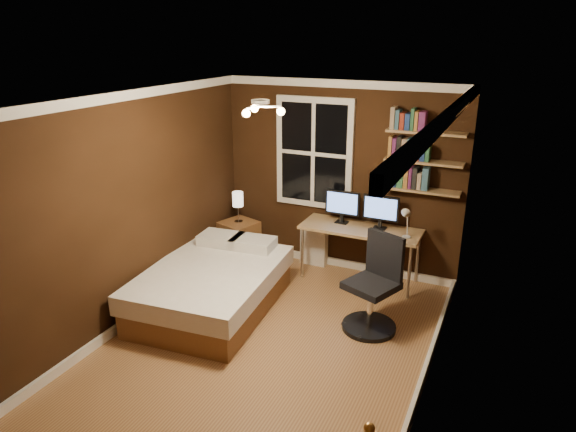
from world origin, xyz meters
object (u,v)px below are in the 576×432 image
at_px(bed, 213,286).
at_px(radiator, 314,245).
at_px(desk, 360,232).
at_px(nightstand, 239,241).
at_px(monitor_right, 381,212).
at_px(bedside_lamp, 238,207).
at_px(monitor_left, 342,207).
at_px(desk_lamp, 406,223).
at_px(office_chair, 374,293).

distance_m(bed, radiator, 1.73).
relative_size(bed, desk, 1.32).
xyz_separation_m(nightstand, monitor_right, (1.95, 0.16, 0.65)).
relative_size(bed, radiator, 3.64).
bearing_deg(bedside_lamp, monitor_left, 6.39).
relative_size(desk, monitor_right, 3.34).
bearing_deg(nightstand, desk_lamp, 16.06).
distance_m(desk, monitor_left, 0.40).
relative_size(monitor_right, desk_lamp, 1.03).
xyz_separation_m(radiator, monitor_right, (0.93, -0.12, 0.66)).
bearing_deg(nightstand, monitor_right, 23.09).
bearing_deg(desk, nightstand, -177.13).
bearing_deg(desk, office_chair, -65.44).
bearing_deg(monitor_left, radiator, 163.86).
distance_m(desk_lamp, office_chair, 1.03).
height_order(monitor_left, monitor_right, same).
distance_m(monitor_left, monitor_right, 0.50).
height_order(nightstand, office_chair, office_chair).
bearing_deg(bedside_lamp, bed, -73.12).
bearing_deg(desk_lamp, bed, -147.28).
bearing_deg(monitor_right, bed, -136.08).
xyz_separation_m(bed, nightstand, (-0.40, 1.33, 0.01)).
bearing_deg(bed, desk, 41.86).
xyz_separation_m(bedside_lamp, monitor_left, (1.45, 0.16, 0.16)).
bearing_deg(monitor_left, bed, -125.06).
height_order(monitor_right, desk_lamp, desk_lamp).
bearing_deg(radiator, monitor_right, -7.59).
bearing_deg(office_chair, nightstand, 178.53).
distance_m(bed, bedside_lamp, 1.47).
relative_size(radiator, office_chair, 0.52).
height_order(bed, desk_lamp, desk_lamp).
bearing_deg(desk, radiator, 164.24).
xyz_separation_m(monitor_right, desk_lamp, (0.37, -0.25, 0.01)).
bearing_deg(radiator, desk_lamp, -16.18).
height_order(bedside_lamp, monitor_left, monitor_left).
xyz_separation_m(monitor_left, office_chair, (0.76, -1.13, -0.52)).
height_order(monitor_left, desk_lamp, desk_lamp).
relative_size(radiator, desk, 0.36).
bearing_deg(bedside_lamp, office_chair, -23.65).
relative_size(bed, bedside_lamp, 4.57).
bearing_deg(bedside_lamp, monitor_right, 4.76).
distance_m(nightstand, office_chair, 2.41).
height_order(monitor_right, office_chair, monitor_right).
relative_size(radiator, desk_lamp, 1.24).
bearing_deg(radiator, office_chair, -46.52).
height_order(nightstand, monitor_right, monitor_right).
bearing_deg(bed, office_chair, 6.27).
distance_m(nightstand, radiator, 1.06).
xyz_separation_m(bed, monitor_left, (1.04, 1.49, 0.66)).
bearing_deg(desk_lamp, monitor_left, 163.80).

